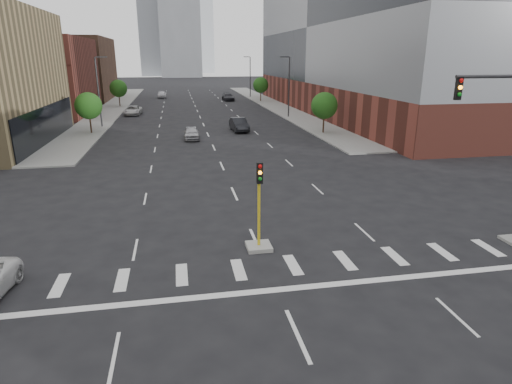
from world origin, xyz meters
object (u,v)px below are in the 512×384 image
object	(u,v)px
median_traffic_signal	(259,230)
car_mid_right	(239,125)
car_near_left	(192,133)
car_deep_right	(228,97)
car_far_left	(133,110)
car_distant	(162,94)

from	to	relation	value
median_traffic_signal	car_mid_right	world-z (taller)	median_traffic_signal
car_near_left	car_mid_right	world-z (taller)	car_mid_right
car_near_left	car_deep_right	size ratio (longest dim) A/B	0.80
car_far_left	car_deep_right	bearing A→B (deg)	52.63
car_mid_right	car_distant	bearing A→B (deg)	98.96
car_mid_right	car_distant	size ratio (longest dim) A/B	1.06
car_far_left	car_distant	size ratio (longest dim) A/B	1.11
car_near_left	car_deep_right	distance (m)	44.89
car_mid_right	car_distant	distance (m)	49.56
car_near_left	car_far_left	bearing A→B (deg)	111.23
median_traffic_signal	car_distant	distance (m)	83.46
median_traffic_signal	car_deep_right	xyz separation A→B (m)	(7.47, 74.07, -0.20)
car_deep_right	car_far_left	bearing A→B (deg)	-133.13
car_deep_right	car_distant	xyz separation A→B (m)	(-14.16, 9.13, 0.03)
median_traffic_signal	car_deep_right	distance (m)	74.44
car_far_left	car_distant	bearing A→B (deg)	86.42
car_deep_right	median_traffic_signal	bearing A→B (deg)	-97.77
median_traffic_signal	car_mid_right	xyz separation A→B (m)	(4.10, 34.82, -0.15)
car_near_left	car_distant	distance (m)	53.19
car_near_left	car_deep_right	xyz separation A→B (m)	(9.53, 43.86, 0.05)
median_traffic_signal	car_near_left	bearing A→B (deg)	93.90
car_near_left	car_distant	xyz separation A→B (m)	(-4.62, 52.99, 0.07)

